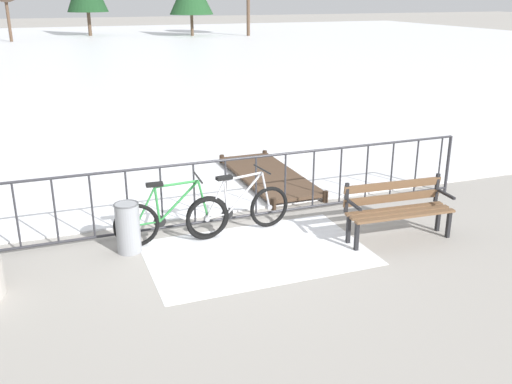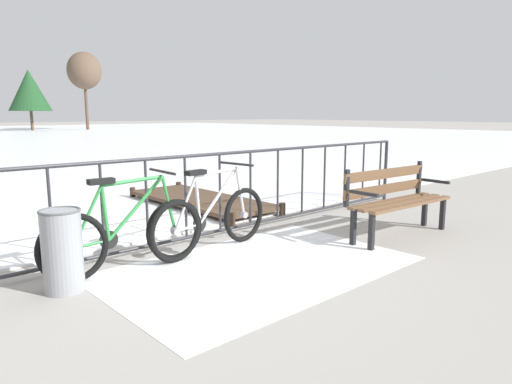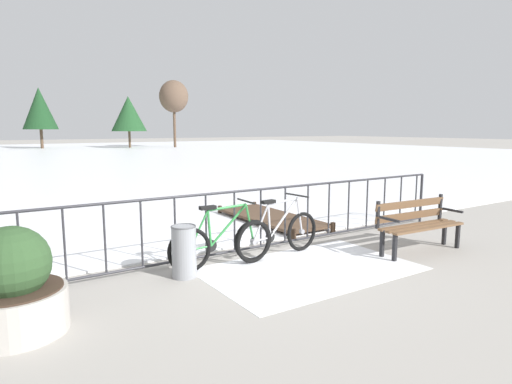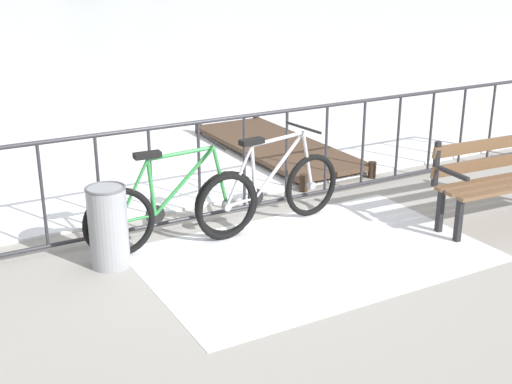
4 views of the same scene
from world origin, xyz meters
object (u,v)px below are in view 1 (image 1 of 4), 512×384
trash_bin (128,227)px  bicycle_near_railing (172,219)px  park_bench (397,206)px  bicycle_second (239,210)px

trash_bin → bicycle_near_railing: bearing=8.7°
park_bench → trash_bin: park_bench is taller
park_bench → trash_bin: (-3.81, 0.93, -0.14)m
bicycle_second → park_bench: 2.36m
trash_bin → bicycle_second: bearing=2.6°
bicycle_near_railing → trash_bin: (-0.66, -0.10, 0.00)m
bicycle_near_railing → park_bench: (3.15, -1.03, 0.14)m
bicycle_second → trash_bin: bearing=-177.4°
park_bench → trash_bin: bearing=166.3°
trash_bin → park_bench: bearing=-13.7°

